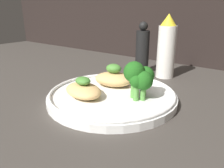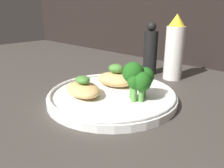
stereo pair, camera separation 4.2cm
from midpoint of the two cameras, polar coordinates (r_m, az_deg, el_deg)
ground_plane at (r=43.90cm, az=2.78°, el=-4.87°), size 180.00×180.00×1.00cm
plate at (r=43.31cm, az=2.81°, el=-3.06°), size 25.28×25.28×2.00cm
grilled_meat_front at (r=41.91cm, az=-4.71°, el=-1.23°), size 9.73×7.77×3.86cm
grilled_meat_middle at (r=47.26cm, az=3.64°, el=1.51°), size 9.70×8.29×4.79cm
broccoli_bunch at (r=39.70cm, az=9.96°, el=1.55°), size 5.70×5.99×6.95cm
sauce_bottle at (r=57.98cm, az=18.03°, el=8.68°), size 4.62×4.62×16.22cm
pepper_grinder at (r=61.53cm, az=11.98°, el=8.46°), size 3.70×3.70×14.09cm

